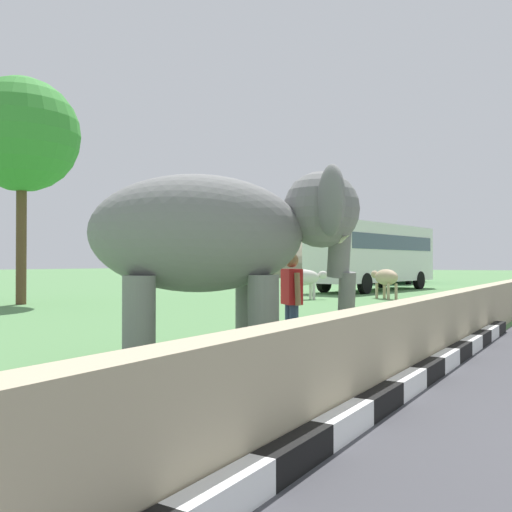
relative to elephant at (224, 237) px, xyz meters
name	(u,v)px	position (x,y,z in m)	size (l,w,h in m)	color
striped_curb	(364,412)	(-1.72, -2.80, -1.76)	(16.20, 0.20, 0.24)	white
barrier_parapet	(407,339)	(0.63, -2.50, -1.38)	(28.00, 0.36, 1.00)	tan
elephant	(224,237)	(0.00, 0.00, 0.00)	(3.83, 3.84, 2.89)	slate
person_handler	(292,298)	(1.41, -0.36, -0.95)	(0.49, 0.56, 1.66)	navy
bus_white	(374,252)	(22.06, 5.76, 0.20)	(10.15, 3.75, 3.50)	silver
bus_teal	(399,255)	(33.97, 8.21, 0.20)	(8.83, 3.58, 3.50)	teal
cow_near	(386,278)	(15.75, 2.96, -1.01)	(1.53, 1.72, 1.23)	tan
cow_mid	(303,278)	(13.64, 5.71, -1.01)	(1.69, 1.57, 1.23)	beige
tree_distant	(22,136)	(5.88, 13.06, 4.19)	(4.10, 4.10, 8.16)	brown
hill_east	(315,275)	(53.63, 24.69, -1.88)	(27.43, 21.94, 11.29)	gray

